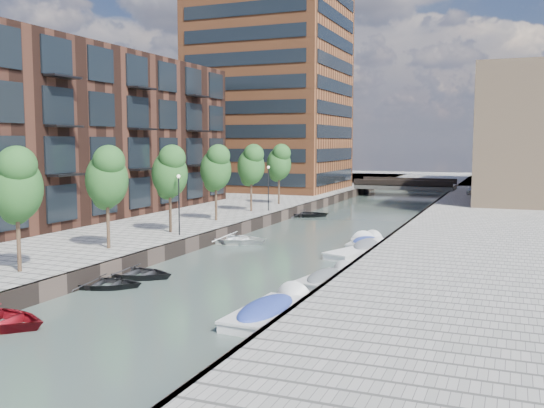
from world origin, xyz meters
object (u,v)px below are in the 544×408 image
Objects in this scene: tree_2 at (107,176)px; motorboat_1 at (328,278)px; motorboat_2 at (362,253)px; tree_6 at (279,162)px; tree_4 at (216,167)px; tree_5 at (251,164)px; tree_3 at (170,171)px; motorboat_0 at (271,311)px; bridge at (406,186)px; sloop_4 at (305,217)px; car at (476,190)px; motorboat_4 at (367,247)px; sloop_0 at (135,277)px; sloop_3 at (233,243)px; sloop_1 at (102,287)px; tree_1 at (16,183)px; motorboat_3 at (366,243)px.

tree_2 is 1.27× the size of motorboat_1.
tree_6 is at bearing 124.62° from motorboat_2.
tree_4 is 7.00m from tree_5.
motorboat_0 is at bearing -45.75° from tree_3.
tree_5 is 30.74m from motorboat_0.
tree_6 is 30.98m from motorboat_1.
tree_2 reaches higher than bridge.
tree_4 and tree_5 have the same top height.
sloop_4 is 25.55m from car.
motorboat_0 is at bearing -90.94° from motorboat_2.
tree_2 is 17.73m from motorboat_4.
sloop_0 is (3.37, -9.29, -5.31)m from tree_3.
tree_2 is 11.70m from sloop_3.
motorboat_0 is (13.03, -13.38, -5.09)m from tree_3.
motorboat_2 reaches higher than sloop_1.
sloop_3 is 1.47× the size of car.
tree_6 is at bearing 6.79° from sloop_3.
tree_1 is 1.07× the size of motorboat_4.
bridge is 2.18× the size of tree_5.
tree_3 is at bearing 149.67° from sloop_4.
car reaches higher than sloop_4.
tree_1 is 14.00m from motorboat_0.
motorboat_3 is at bearing -50.73° from tree_6.
motorboat_4 is at bearing -48.08° from sloop_1.
tree_5 is at bearing -109.73° from car.
tree_2 is at bearing -90.00° from tree_5.
bridge is 59.09m from sloop_1.
tree_5 is 1.18× the size of sloop_3.
tree_1 reaches higher than bridge.
tree_5 is at bearing 129.03° from sloop_4.
tree_1 reaches higher than motorboat_2.
sloop_4 is 34.43m from motorboat_0.
motorboat_2 is at bearing 49.90° from tree_1.
motorboat_0 is at bearing -153.70° from sloop_3.
tree_1 is 1.33× the size of sloop_0.
tree_5 reaches higher than motorboat_4.
tree_3 reaches higher than car.
sloop_1 is 14.66m from sloop_3.
tree_1 is at bearing 153.57° from sloop_4.
sloop_1 is at bearing 171.10° from motorboat_0.
tree_2 reaches higher than sloop_1.
tree_3 is 20.61m from sloop_4.
tree_1 reaches higher than sloop_0.
tree_1 is 1.00× the size of tree_5.
sloop_0 is at bearing -91.86° from car.
motorboat_3 is (12.67, 19.50, -5.12)m from tree_1.
motorboat_1 is 1.02× the size of motorboat_3.
tree_6 is 1.43× the size of sloop_1.
sloop_4 is (3.27, 19.64, -5.31)m from tree_3.
sloop_0 is at bearing -83.64° from tree_6.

